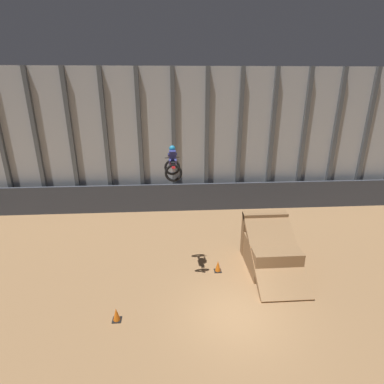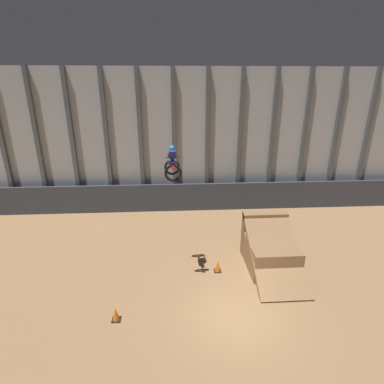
# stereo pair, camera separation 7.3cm
# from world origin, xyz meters

# --- Properties ---
(ground_plane) EXTENTS (60.00, 60.00, 0.00)m
(ground_plane) POSITION_xyz_m (0.00, 0.00, 0.00)
(ground_plane) COLOR #9E754C
(arena_back_wall) EXTENTS (32.00, 0.40, 9.97)m
(arena_back_wall) POSITION_xyz_m (0.00, 11.61, 4.98)
(arena_back_wall) COLOR #ADB2B7
(arena_back_wall) RESTS_ON ground_plane
(lower_barrier) EXTENTS (31.36, 0.20, 2.05)m
(lower_barrier) POSITION_xyz_m (0.00, 10.86, 1.03)
(lower_barrier) COLOR #383D47
(lower_barrier) RESTS_ON ground_plane
(dirt_ramp) EXTENTS (2.37, 4.33, 2.60)m
(dirt_ramp) POSITION_xyz_m (2.42, 3.57, 0.89)
(dirt_ramp) COLOR #966F48
(dirt_ramp) RESTS_ON ground_plane
(rider_bike_solo) EXTENTS (0.78, 1.75, 1.51)m
(rider_bike_solo) POSITION_xyz_m (-2.45, 3.07, 5.58)
(rider_bike_solo) COLOR black
(traffic_cone_near_ramp) EXTENTS (0.36, 0.36, 0.58)m
(traffic_cone_near_ramp) POSITION_xyz_m (-0.30, 3.10, 0.28)
(traffic_cone_near_ramp) COLOR black
(traffic_cone_near_ramp) RESTS_ON ground_plane
(traffic_cone_arena_edge) EXTENTS (0.36, 0.36, 0.58)m
(traffic_cone_arena_edge) POSITION_xyz_m (-4.82, 0.08, 0.28)
(traffic_cone_arena_edge) COLOR black
(traffic_cone_arena_edge) RESTS_ON ground_plane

